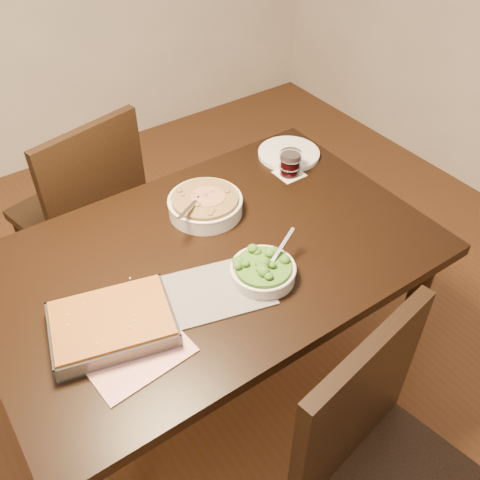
{
  "coord_description": "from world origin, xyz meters",
  "views": [
    {
      "loc": [
        -0.63,
        -1.06,
        1.9
      ],
      "look_at": [
        0.08,
        -0.05,
        0.8
      ],
      "focal_mm": 40.0,
      "sensor_mm": 36.0,
      "label": 1
    }
  ],
  "objects_px": {
    "table": "(212,273)",
    "broccoli_bowl": "(263,271)",
    "stew_bowl": "(205,204)",
    "baking_dish": "(112,324)",
    "chair_near": "(385,473)",
    "dinner_plate": "(289,154)",
    "chair_far": "(86,207)",
    "wine_tumbler": "(290,163)"
  },
  "relations": [
    {
      "from": "chair_near",
      "to": "chair_far",
      "type": "xyz_separation_m",
      "value": [
        -0.19,
        1.49,
        -0.01
      ]
    },
    {
      "from": "stew_bowl",
      "to": "dinner_plate",
      "type": "relative_size",
      "value": 1.07
    },
    {
      "from": "table",
      "to": "chair_far",
      "type": "bearing_deg",
      "value": 102.24
    },
    {
      "from": "broccoli_bowl",
      "to": "wine_tumbler",
      "type": "bearing_deg",
      "value": 42.82
    },
    {
      "from": "wine_tumbler",
      "to": "dinner_plate",
      "type": "height_order",
      "value": "wine_tumbler"
    },
    {
      "from": "broccoli_bowl",
      "to": "chair_far",
      "type": "height_order",
      "value": "chair_far"
    },
    {
      "from": "baking_dish",
      "to": "chair_near",
      "type": "bearing_deg",
      "value": -42.5
    },
    {
      "from": "stew_bowl",
      "to": "baking_dish",
      "type": "xyz_separation_m",
      "value": [
        -0.48,
        -0.29,
        -0.01
      ]
    },
    {
      "from": "table",
      "to": "stew_bowl",
      "type": "distance_m",
      "value": 0.24
    },
    {
      "from": "stew_bowl",
      "to": "chair_near",
      "type": "bearing_deg",
      "value": -93.71
    },
    {
      "from": "chair_near",
      "to": "chair_far",
      "type": "bearing_deg",
      "value": 87.72
    },
    {
      "from": "wine_tumbler",
      "to": "chair_far",
      "type": "height_order",
      "value": "chair_far"
    },
    {
      "from": "table",
      "to": "stew_bowl",
      "type": "height_order",
      "value": "stew_bowl"
    },
    {
      "from": "baking_dish",
      "to": "chair_far",
      "type": "xyz_separation_m",
      "value": [
        0.23,
        0.84,
        -0.25
      ]
    },
    {
      "from": "broccoli_bowl",
      "to": "chair_near",
      "type": "xyz_separation_m",
      "value": [
        -0.04,
        -0.58,
        -0.24
      ]
    },
    {
      "from": "baking_dish",
      "to": "wine_tumbler",
      "type": "height_order",
      "value": "wine_tumbler"
    },
    {
      "from": "table",
      "to": "chair_near",
      "type": "relative_size",
      "value": 1.44
    },
    {
      "from": "stew_bowl",
      "to": "broccoli_bowl",
      "type": "relative_size",
      "value": 1.18
    },
    {
      "from": "dinner_plate",
      "to": "chair_near",
      "type": "height_order",
      "value": "chair_near"
    },
    {
      "from": "baking_dish",
      "to": "chair_far",
      "type": "relative_size",
      "value": 0.4
    },
    {
      "from": "stew_bowl",
      "to": "chair_near",
      "type": "xyz_separation_m",
      "value": [
        -0.06,
        -0.94,
        -0.24
      ]
    },
    {
      "from": "chair_near",
      "to": "broccoli_bowl",
      "type": "bearing_deg",
      "value": 76.92
    },
    {
      "from": "baking_dish",
      "to": "chair_far",
      "type": "distance_m",
      "value": 0.91
    },
    {
      "from": "stew_bowl",
      "to": "table",
      "type": "bearing_deg",
      "value": -117.37
    },
    {
      "from": "broccoli_bowl",
      "to": "dinner_plate",
      "type": "distance_m",
      "value": 0.68
    },
    {
      "from": "dinner_plate",
      "to": "chair_far",
      "type": "distance_m",
      "value": 0.86
    },
    {
      "from": "dinner_plate",
      "to": "stew_bowl",
      "type": "bearing_deg",
      "value": -166.02
    },
    {
      "from": "stew_bowl",
      "to": "broccoli_bowl",
      "type": "distance_m",
      "value": 0.36
    },
    {
      "from": "table",
      "to": "dinner_plate",
      "type": "distance_m",
      "value": 0.63
    },
    {
      "from": "chair_near",
      "to": "stew_bowl",
      "type": "bearing_deg",
      "value": 76.72
    },
    {
      "from": "baking_dish",
      "to": "wine_tumbler",
      "type": "distance_m",
      "value": 0.91
    },
    {
      "from": "dinner_plate",
      "to": "chair_near",
      "type": "xyz_separation_m",
      "value": [
        -0.52,
        -1.06,
        -0.22
      ]
    },
    {
      "from": "broccoli_bowl",
      "to": "chair_near",
      "type": "bearing_deg",
      "value": -93.5
    },
    {
      "from": "stew_bowl",
      "to": "broccoli_bowl",
      "type": "height_order",
      "value": "stew_bowl"
    },
    {
      "from": "chair_far",
      "to": "chair_near",
      "type": "bearing_deg",
      "value": 84.29
    },
    {
      "from": "table",
      "to": "wine_tumbler",
      "type": "xyz_separation_m",
      "value": [
        0.47,
        0.19,
        0.15
      ]
    },
    {
      "from": "broccoli_bowl",
      "to": "dinner_plate",
      "type": "relative_size",
      "value": 0.91
    },
    {
      "from": "table",
      "to": "broccoli_bowl",
      "type": "xyz_separation_m",
      "value": [
        0.07,
        -0.18,
        0.12
      ]
    },
    {
      "from": "chair_near",
      "to": "baking_dish",
      "type": "bearing_deg",
      "value": 113.06
    },
    {
      "from": "table",
      "to": "stew_bowl",
      "type": "bearing_deg",
      "value": 62.63
    },
    {
      "from": "wine_tumbler",
      "to": "dinner_plate",
      "type": "relative_size",
      "value": 0.38
    },
    {
      "from": "table",
      "to": "broccoli_bowl",
      "type": "height_order",
      "value": "broccoli_bowl"
    }
  ]
}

